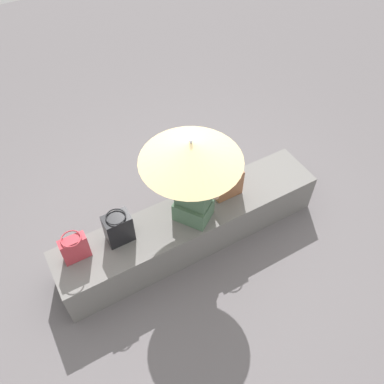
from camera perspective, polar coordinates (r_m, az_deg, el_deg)
ground_plane at (r=4.48m, az=-0.17°, el=-6.77°), size 14.00×14.00×0.00m
stone_bench at (r=4.28m, az=-0.18°, el=-4.98°), size 2.88×0.57×0.48m
person_seated at (r=3.77m, az=0.20°, el=0.18°), size 0.43×0.50×0.90m
parasol at (r=3.44m, az=-0.22°, el=5.71°), size 0.94×0.94×1.00m
handbag_black at (r=3.83m, az=-10.44°, el=-5.07°), size 0.25×0.19×0.35m
tote_bag_canvas at (r=3.82m, az=-16.37°, el=-7.66°), size 0.25×0.19×0.31m
shoulder_bag_spare at (r=4.15m, az=5.03°, el=1.37°), size 0.30×0.22×0.34m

